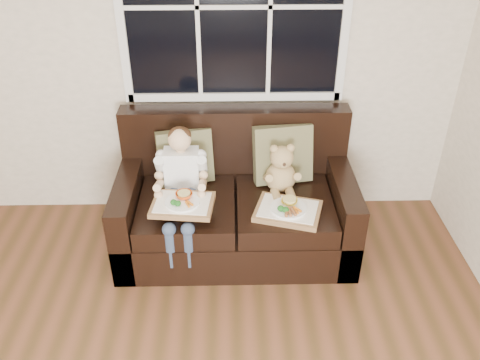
{
  "coord_description": "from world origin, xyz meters",
  "views": [
    {
      "loc": [
        0.52,
        -1.08,
        2.52
      ],
      "look_at": [
        0.58,
        1.85,
        0.65
      ],
      "focal_mm": 38.0,
      "sensor_mm": 36.0,
      "label": 1
    }
  ],
  "objects_px": {
    "loveseat": "(236,206)",
    "child": "(181,179)",
    "tray_right": "(288,210)",
    "tray_left": "(183,203)",
    "teddy_bear": "(281,172)"
  },
  "relations": [
    {
      "from": "teddy_bear",
      "to": "loveseat",
      "type": "bearing_deg",
      "value": 174.41
    },
    {
      "from": "loveseat",
      "to": "teddy_bear",
      "type": "relative_size",
      "value": 4.33
    },
    {
      "from": "teddy_bear",
      "to": "tray_left",
      "type": "relative_size",
      "value": 0.9
    },
    {
      "from": "loveseat",
      "to": "tray_left",
      "type": "bearing_deg",
      "value": -136.82
    },
    {
      "from": "child",
      "to": "tray_left",
      "type": "height_order",
      "value": "child"
    },
    {
      "from": "loveseat",
      "to": "tray_right",
      "type": "distance_m",
      "value": 0.49
    },
    {
      "from": "loveseat",
      "to": "tray_right",
      "type": "height_order",
      "value": "loveseat"
    },
    {
      "from": "loveseat",
      "to": "tray_left",
      "type": "height_order",
      "value": "loveseat"
    },
    {
      "from": "tray_right",
      "to": "tray_left",
      "type": "bearing_deg",
      "value": -160.23
    },
    {
      "from": "child",
      "to": "teddy_bear",
      "type": "height_order",
      "value": "child"
    },
    {
      "from": "teddy_bear",
      "to": "tray_left",
      "type": "height_order",
      "value": "teddy_bear"
    },
    {
      "from": "teddy_bear",
      "to": "tray_right",
      "type": "height_order",
      "value": "teddy_bear"
    },
    {
      "from": "loveseat",
      "to": "child",
      "type": "xyz_separation_m",
      "value": [
        -0.38,
        -0.12,
        0.32
      ]
    },
    {
      "from": "loveseat",
      "to": "teddy_bear",
      "type": "height_order",
      "value": "loveseat"
    },
    {
      "from": "child",
      "to": "tray_right",
      "type": "relative_size",
      "value": 1.57
    }
  ]
}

